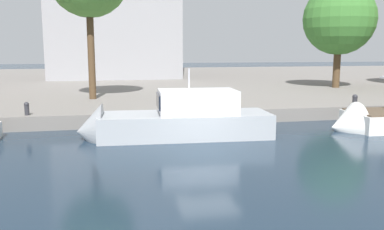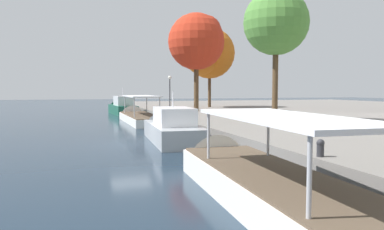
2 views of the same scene
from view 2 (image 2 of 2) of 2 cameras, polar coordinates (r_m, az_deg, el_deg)
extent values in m
plane|color=#192838|center=(24.11, -9.18, -4.42)|extent=(220.00, 220.00, 0.00)
cube|color=#14513D|center=(53.12, -10.44, 0.63)|extent=(8.36, 3.28, 1.57)
cone|color=#14513D|center=(57.53, -11.29, 0.87)|extent=(1.39, 2.62, 2.53)
cube|color=silver|center=(52.46, -10.33, 2.14)|extent=(3.83, 2.41, 1.26)
cube|color=black|center=(53.86, -10.62, 2.25)|extent=(1.13, 2.07, 0.76)
cylinder|color=silver|center=(52.84, -10.43, 3.47)|extent=(0.08, 0.08, 1.17)
cube|color=silver|center=(39.53, -7.69, -0.92)|extent=(12.09, 3.21, 1.20)
cone|color=silver|center=(45.96, -9.11, -0.26)|extent=(1.43, 2.78, 2.76)
cube|color=brown|center=(39.49, -7.69, 0.00)|extent=(11.85, 3.06, 0.08)
cylinder|color=#B2B2B7|center=(42.52, -10.12, 1.55)|extent=(0.10, 0.10, 1.84)
cylinder|color=#B2B2B7|center=(42.91, -6.86, 1.61)|extent=(0.10, 0.10, 1.84)
cylinder|color=#B2B2B7|center=(35.96, -8.71, 1.14)|extent=(0.10, 0.10, 1.84)
cylinder|color=#B2B2B7|center=(36.43, -4.89, 1.21)|extent=(0.10, 0.10, 1.84)
cube|color=silver|center=(39.40, -7.72, 2.82)|extent=(7.51, 2.91, 0.12)
cube|color=#9EA3A8|center=(25.04, -2.98, -3.12)|extent=(8.40, 3.24, 1.52)
cone|color=#9EA3A8|center=(29.47, -4.64, -2.07)|extent=(1.35, 2.70, 2.63)
cube|color=white|center=(24.30, -2.72, -0.20)|extent=(3.83, 2.42, 1.13)
cube|color=black|center=(25.71, -3.34, 0.15)|extent=(1.11, 2.13, 0.68)
cylinder|color=silver|center=(24.65, -2.91, 2.38)|extent=(0.08, 0.08, 1.04)
cube|color=silver|center=(11.28, 13.34, -13.00)|extent=(11.90, 3.39, 1.42)
cone|color=silver|center=(17.02, 3.10, -7.13)|extent=(1.51, 2.67, 2.62)
cube|color=brown|center=(11.08, 13.40, -9.29)|extent=(11.66, 3.23, 0.08)
cylinder|color=#B2B2B7|center=(13.45, 2.51, -3.16)|extent=(0.10, 0.10, 1.63)
cylinder|color=#B2B2B7|center=(14.31, 11.45, -2.81)|extent=(0.10, 0.10, 1.63)
cylinder|color=#B2B2B7|center=(7.59, 17.32, -8.89)|extent=(0.10, 0.10, 1.63)
cube|color=silver|center=(10.82, 13.54, -0.35)|extent=(7.42, 2.97, 0.12)
cylinder|color=#2D2D33|center=(16.01, 18.83, -5.15)|extent=(0.29, 0.29, 0.47)
sphere|color=#2D2D33|center=(15.96, 18.86, -4.03)|extent=(0.32, 0.32, 0.32)
cylinder|color=#2D2D33|center=(33.45, -0.42, -0.27)|extent=(0.24, 0.24, 0.51)
sphere|color=#2D2D33|center=(33.43, -0.43, 0.29)|extent=(0.26, 0.26, 0.26)
cylinder|color=black|center=(46.83, -3.37, 3.04)|extent=(0.12, 0.12, 3.97)
sphere|color=white|center=(46.84, -3.38, 5.70)|extent=(0.42, 0.42, 0.42)
cylinder|color=black|center=(46.89, -3.36, 0.80)|extent=(0.26, 0.26, 0.30)
cylinder|color=#4C3823|center=(33.05, 12.45, 4.58)|extent=(0.48, 0.48, 6.27)
sphere|color=#4C8438|center=(33.53, 12.59, 13.51)|extent=(5.53, 5.53, 5.53)
sphere|color=#4C8438|center=(33.20, 10.43, 14.19)|extent=(2.93, 2.93, 2.93)
sphere|color=#4C8438|center=(34.09, 12.65, 14.44)|extent=(3.86, 3.86, 3.86)
cylinder|color=#4C3823|center=(56.99, 2.66, 3.85)|extent=(0.46, 0.46, 5.24)
sphere|color=#BC6019|center=(57.25, 2.68, 9.32)|extent=(7.59, 7.59, 7.59)
sphere|color=#BC6019|center=(54.89, 1.49, 8.49)|extent=(4.60, 4.60, 4.60)
sphere|color=#BC6019|center=(56.86, 3.49, 8.54)|extent=(4.78, 4.78, 4.78)
cylinder|color=#4C3823|center=(47.08, 0.65, 4.27)|extent=(0.59, 0.59, 5.96)
sphere|color=#B22D19|center=(47.45, 0.65, 11.06)|extent=(6.99, 6.99, 6.99)
sphere|color=#B22D19|center=(47.52, 2.09, 12.58)|extent=(3.86, 3.86, 3.86)
sphere|color=#B22D19|center=(47.19, -0.59, 10.44)|extent=(4.38, 4.38, 4.38)
camera|label=1|loc=(30.69, -42.57, 4.31)|focal=38.19mm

